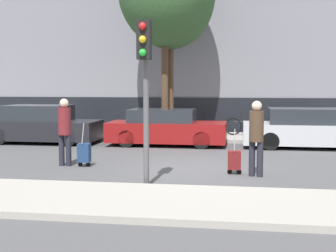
% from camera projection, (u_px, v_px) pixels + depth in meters
% --- Properties ---
extents(ground_plane, '(80.00, 80.00, 0.00)m').
position_uv_depth(ground_plane, '(200.00, 169.00, 12.11)').
color(ground_plane, '#4C4C4F').
extents(sidewalk_near, '(28.00, 2.50, 0.12)m').
position_uv_depth(sidewalk_near, '(182.00, 203.00, 8.42)').
color(sidewalk_near, '#A39E93').
rests_on(sidewalk_near, ground_plane).
extents(sidewalk_far, '(28.00, 3.00, 0.12)m').
position_uv_depth(sidewalk_far, '(215.00, 137.00, 19.00)').
color(sidewalk_far, '#A39E93').
rests_on(sidewalk_far, ground_plane).
extents(building_facade, '(28.00, 3.41, 12.13)m').
position_uv_depth(building_facade, '(221.00, 3.00, 22.28)').
color(building_facade, slate).
rests_on(building_facade, ground_plane).
extents(parked_car_0, '(4.25, 1.81, 1.42)m').
position_uv_depth(parked_car_0, '(41.00, 125.00, 17.54)').
color(parked_car_0, black).
rests_on(parked_car_0, ground_plane).
extents(parked_car_1, '(4.23, 1.72, 1.31)m').
position_uv_depth(parked_car_1, '(166.00, 128.00, 16.82)').
color(parked_car_1, maroon).
rests_on(parked_car_1, ground_plane).
extents(parked_car_2, '(4.68, 1.88, 1.37)m').
position_uv_depth(parked_car_2, '(310.00, 129.00, 16.18)').
color(parked_car_2, '#B7BABF').
rests_on(parked_car_2, ground_plane).
extents(pedestrian_left, '(0.35, 0.34, 1.81)m').
position_uv_depth(pedestrian_left, '(65.00, 128.00, 12.53)').
color(pedestrian_left, '#23232D').
rests_on(pedestrian_left, ground_plane).
extents(trolley_left, '(0.34, 0.29, 1.17)m').
position_uv_depth(trolley_left, '(84.00, 153.00, 12.46)').
color(trolley_left, navy).
rests_on(trolley_left, ground_plane).
extents(pedestrian_right, '(0.34, 0.34, 1.80)m').
position_uv_depth(pedestrian_right, '(256.00, 133.00, 11.06)').
color(pedestrian_right, '#23232D').
rests_on(pedestrian_right, ground_plane).
extents(trolley_right, '(0.34, 0.29, 1.12)m').
position_uv_depth(trolley_right, '(234.00, 160.00, 11.40)').
color(trolley_right, maroon).
rests_on(trolley_right, ground_plane).
extents(traffic_light, '(0.28, 0.47, 3.50)m').
position_uv_depth(traffic_light, '(145.00, 69.00, 9.71)').
color(traffic_light, '#515154').
rests_on(traffic_light, ground_plane).
extents(parked_bicycle, '(1.77, 0.06, 0.96)m').
position_uv_depth(parked_bicycle, '(246.00, 126.00, 19.07)').
color(parked_bicycle, black).
rests_on(parked_bicycle, sidewalk_far).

